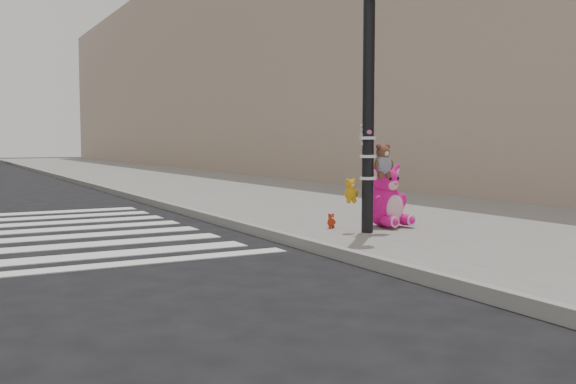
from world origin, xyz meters
TOP-DOWN VIEW (x-y plane):
  - ground at (0.00, 0.00)m, footprint 120.00×120.00m
  - sidewalk_near at (5.00, 10.00)m, footprint 7.00×80.00m
  - curb_edge at (1.55, 10.00)m, footprint 0.12×80.00m
  - bld_near at (10.50, 20.00)m, footprint 5.00×60.00m
  - signal_pole at (2.63, 1.80)m, footprint 0.70×0.48m
  - pink_bunny at (3.20, 2.17)m, footprint 0.67×0.75m
  - red_teddy at (2.39, 2.40)m, footprint 0.15×0.11m

SIDE VIEW (x-z plane):
  - ground at x=0.00m, z-range 0.00..0.00m
  - sidewalk_near at x=5.00m, z-range 0.00..0.14m
  - curb_edge at x=1.55m, z-range -0.01..0.15m
  - red_teddy at x=2.39m, z-range 0.14..0.36m
  - pink_bunny at x=3.20m, z-range 0.05..1.00m
  - signal_pole at x=2.63m, z-range -0.20..3.80m
  - bld_near at x=10.50m, z-range 0.00..10.00m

